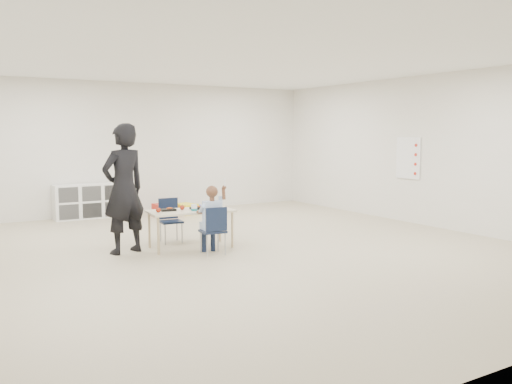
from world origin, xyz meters
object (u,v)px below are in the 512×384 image
child (213,216)px  adult (124,189)px  chair_near (213,230)px  table (191,229)px  cubby_shelf (89,201)px

child → adult: (-1.06, 0.72, 0.39)m
child → adult: 1.34m
chair_near → adult: 1.41m
table → cubby_shelf: bearing=104.6°
chair_near → cubby_shelf: cubby_shelf is taller
child → cubby_shelf: size_ratio=0.78×
child → table: bearing=105.7°
chair_near → cubby_shelf: 4.31m
adult → chair_near: bearing=128.3°
chair_near → adult: bearing=151.6°
adult → table: bearing=152.5°
child → adult: bearing=151.6°
table → adult: 1.17m
cubby_shelf → adult: bearing=-96.1°
adult → child: bearing=128.3°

